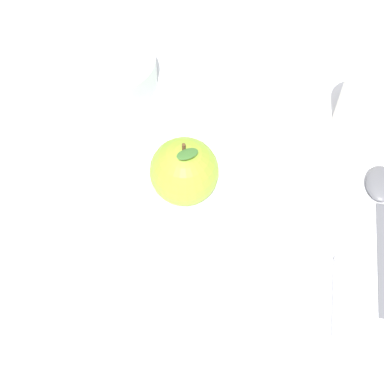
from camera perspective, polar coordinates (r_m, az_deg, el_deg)
name	(u,v)px	position (r m, az deg, el deg)	size (l,w,h in m)	color
ground_plane	(204,207)	(0.58, 1.27, -1.62)	(2.40, 2.40, 0.00)	silver
dinner_plate	(192,196)	(0.57, 0.00, -0.48)	(0.23, 0.23, 0.02)	white
apple	(184,171)	(0.54, -0.84, 2.21)	(0.07, 0.07, 0.08)	#8CB22D
side_bowl	(112,69)	(0.68, -8.52, 12.89)	(0.11, 0.11, 0.04)	#B2C6B2
cup	(368,103)	(0.65, 18.30, 9.07)	(0.07, 0.07, 0.07)	silver
knife	(341,256)	(0.57, 15.61, -6.56)	(0.19, 0.12, 0.01)	silver
spoon	(381,200)	(0.61, 19.59, -0.76)	(0.16, 0.11, 0.01)	#59595E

